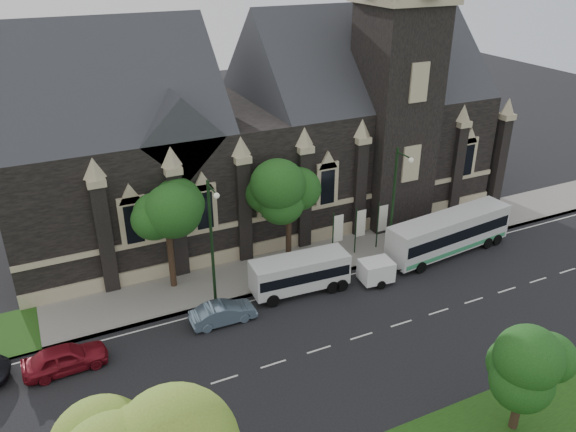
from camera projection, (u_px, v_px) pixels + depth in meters
ground at (319, 350)px, 34.11m from camera, size 160.00×160.00×0.00m
sidewalk at (258, 273)px, 41.79m from camera, size 80.00×5.00×0.15m
museum at (269, 125)px, 47.77m from camera, size 40.00×17.70×29.90m
tree_park_east at (529, 351)px, 26.91m from camera, size 3.40×3.40×6.28m
tree_walk_right at (290, 188)px, 41.51m from camera, size 4.08×4.08×7.80m
tree_walk_left at (169, 212)px, 38.05m from camera, size 3.91×3.91×7.64m
street_lamp_near at (395, 199)px, 41.51m from camera, size 0.36×1.88×9.00m
street_lamp_mid at (212, 238)px, 36.08m from camera, size 0.36×1.88×9.00m
banner_flag_left at (336, 231)px, 42.81m from camera, size 0.90×0.10×4.00m
banner_flag_center at (359, 226)px, 43.59m from camera, size 0.90×0.10×4.00m
banner_flag_right at (381, 221)px, 44.36m from camera, size 0.90×0.10×4.00m
tour_coach at (449, 233)px, 43.95m from camera, size 11.20×3.53×3.21m
shuttle_bus at (300, 272)px, 39.18m from camera, size 6.96×2.80×2.64m
box_trailer at (376, 271)px, 40.37m from camera, size 3.34×1.96×1.75m
sedan at (223, 313)px, 36.29m from camera, size 4.24×1.49×1.39m
car_far_red at (65, 358)px, 32.22m from camera, size 4.70×2.01×1.58m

